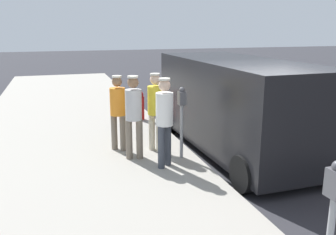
% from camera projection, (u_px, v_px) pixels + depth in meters
% --- Properties ---
extents(ground_plane, '(80.00, 80.00, 0.00)m').
position_uv_depth(ground_plane, '(260.00, 173.00, 7.40)').
color(ground_plane, '#2D2D33').
extents(sidewalk_slab, '(5.00, 32.00, 0.15)m').
position_uv_depth(sidewalk_slab, '(83.00, 192.00, 6.38)').
color(sidewalk_slab, '#9E998E').
rests_on(sidewalk_slab, ground).
extents(parking_meter_near, '(0.14, 0.18, 1.52)m').
position_uv_depth(parking_meter_near, '(182.00, 110.00, 7.61)').
color(parking_meter_near, gray).
rests_on(parking_meter_near, sidewalk_slab).
extents(parking_meter_far, '(0.14, 0.18, 1.52)m').
position_uv_depth(parking_meter_far, '(333.00, 209.00, 3.51)').
color(parking_meter_far, gray).
rests_on(parking_meter_far, sidewalk_slab).
extents(pedestrian_in_gray, '(0.35, 0.34, 1.76)m').
position_uv_depth(pedestrian_in_gray, '(134.00, 112.00, 7.55)').
color(pedestrian_in_gray, '#726656').
rests_on(pedestrian_in_gray, sidewalk_slab).
extents(pedestrian_in_white, '(0.34, 0.34, 1.78)m').
position_uv_depth(pedestrian_in_white, '(165.00, 117.00, 7.11)').
color(pedestrian_in_white, '#383D47').
rests_on(pedestrian_in_white, sidewalk_slab).
extents(pedestrian_in_orange, '(0.34, 0.34, 1.69)m').
position_uv_depth(pedestrian_in_orange, '(118.00, 108.00, 8.11)').
color(pedestrian_in_orange, '#726656').
rests_on(pedestrian_in_orange, sidewalk_slab).
extents(pedestrian_in_yellow, '(0.34, 0.34, 1.75)m').
position_uv_depth(pedestrian_in_yellow, '(155.00, 107.00, 8.06)').
color(pedestrian_in_yellow, beige).
rests_on(pedestrian_in_yellow, sidewalk_slab).
extents(parked_van, '(2.24, 5.25, 2.15)m').
position_uv_depth(parked_van, '(237.00, 103.00, 8.45)').
color(parked_van, black).
rests_on(parked_van, ground).
extents(fire_hydrant, '(0.24, 0.24, 0.86)m').
position_uv_depth(fire_hydrant, '(140.00, 106.00, 10.95)').
color(fire_hydrant, red).
rests_on(fire_hydrant, sidewalk_slab).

